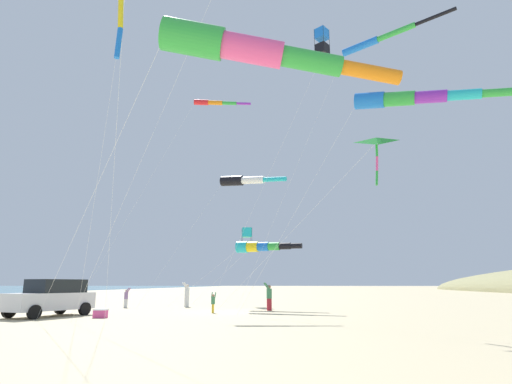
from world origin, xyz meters
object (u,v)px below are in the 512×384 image
(kite_delta_magenta_far_left, at_px, (376,142))
(kite_windsock_blue_topmost, at_px, (379,39))
(kite_windsock_white_trailing, at_px, (243,180))
(kite_windsock_orange_high_right, at_px, (247,49))
(person_child_grey_jacket, at_px, (213,302))
(parked_car, at_px, (51,297))
(person_adult_flyer, at_px, (269,295))
(person_child_green_jacket, at_px, (187,293))
(person_bystander_far, at_px, (126,297))
(kite_box_yellow_midlevel, at_px, (247,240))
(kite_windsock_red_high_left, at_px, (260,247))
(kite_windsock_teal_far_right, at_px, (408,98))
(cooler_box, at_px, (100,313))
(kite_box_rainbow_low_near, at_px, (322,42))
(kite_windsock_purple_drifting, at_px, (214,103))

(kite_delta_magenta_far_left, bearing_deg, kite_windsock_blue_topmost, 73.21)
(kite_windsock_white_trailing, bearing_deg, kite_windsock_orange_high_right, -83.47)
(person_child_grey_jacket, relative_size, kite_windsock_white_trailing, 0.12)
(kite_windsock_white_trailing, bearing_deg, parked_car, -132.71)
(person_adult_flyer, xyz_separation_m, person_child_grey_jacket, (-3.08, -2.42, -0.30))
(person_child_green_jacket, relative_size, person_bystander_far, 1.28)
(kite_windsock_blue_topmost, bearing_deg, kite_windsock_orange_high_right, -115.24)
(parked_car, relative_size, kite_windsock_orange_high_right, 0.32)
(kite_box_yellow_midlevel, relative_size, kite_windsock_red_high_left, 0.61)
(kite_windsock_orange_high_right, distance_m, kite_windsock_teal_far_right, 10.47)
(cooler_box, relative_size, kite_windsock_blue_topmost, 0.04)
(person_child_green_jacket, distance_m, kite_windsock_teal_far_right, 19.96)
(person_adult_flyer, height_order, kite_windsock_orange_high_right, kite_windsock_orange_high_right)
(kite_windsock_orange_high_right, bearing_deg, kite_windsock_blue_topmost, 64.76)
(kite_windsock_white_trailing, bearing_deg, kite_box_rainbow_low_near, -53.33)
(person_bystander_far, xyz_separation_m, kite_windsock_teal_far_right, (16.87, -11.38, 9.00))
(kite_windsock_blue_topmost, height_order, kite_windsock_purple_drifting, kite_windsock_blue_topmost)
(parked_car, height_order, person_child_grey_jacket, parked_car)
(kite_windsock_orange_high_right, bearing_deg, kite_windsock_purple_drifting, 103.20)
(kite_delta_magenta_far_left, bearing_deg, kite_box_yellow_midlevel, 114.08)
(kite_windsock_purple_drifting, relative_size, kite_windsock_white_trailing, 1.54)
(kite_delta_magenta_far_left, bearing_deg, kite_windsock_teal_far_right, 23.44)
(kite_windsock_blue_topmost, relative_size, kite_windsock_orange_high_right, 1.20)
(kite_windsock_teal_far_right, distance_m, kite_delta_magenta_far_left, 2.94)
(parked_car, relative_size, kite_windsock_white_trailing, 0.48)
(kite_box_yellow_midlevel, bearing_deg, person_bystander_far, -155.67)
(kite_delta_magenta_far_left, bearing_deg, person_child_grey_jacket, 138.42)
(person_child_green_jacket, height_order, kite_box_yellow_midlevel, kite_box_yellow_midlevel)
(person_child_grey_jacket, distance_m, person_bystander_far, 8.61)
(parked_car, xyz_separation_m, cooler_box, (2.97, -0.67, -0.74))
(person_child_grey_jacket, bearing_deg, kite_box_rainbow_low_near, -9.99)
(kite_box_yellow_midlevel, height_order, kite_box_rainbow_low_near, kite_box_rainbow_low_near)
(kite_box_yellow_midlevel, height_order, kite_windsock_purple_drifting, kite_windsock_purple_drifting)
(kite_windsock_orange_high_right, relative_size, kite_windsock_teal_far_right, 1.20)
(kite_windsock_orange_high_right, bearing_deg, person_adult_flyer, 90.92)
(kite_windsock_teal_far_right, bearing_deg, kite_windsock_purple_drifting, 135.14)
(cooler_box, relative_size, kite_box_yellow_midlevel, 0.10)
(person_child_green_jacket, xyz_separation_m, person_child_grey_jacket, (3.02, -6.07, -0.32))
(person_child_grey_jacket, bearing_deg, kite_windsock_orange_high_right, -76.90)
(kite_windsock_purple_drifting, distance_m, kite_windsock_white_trailing, 6.23)
(person_child_grey_jacket, bearing_deg, kite_windsock_purple_drifting, 103.52)
(person_child_green_jacket, xyz_separation_m, kite_windsock_white_trailing, (3.99, 0.31, 8.39))
(person_adult_flyer, relative_size, kite_box_yellow_midlevel, 0.28)
(kite_box_rainbow_low_near, bearing_deg, kite_windsock_purple_drifting, 144.13)
(person_bystander_far, distance_m, kite_windsock_white_trailing, 11.85)
(kite_windsock_red_high_left, xyz_separation_m, kite_windsock_purple_drifting, (-3.42, -0.19, 10.74))
(kite_windsock_red_high_left, distance_m, kite_windsock_white_trailing, 5.69)
(parked_car, height_order, kite_windsock_purple_drifting, kite_windsock_purple_drifting)
(person_child_grey_jacket, relative_size, kite_windsock_orange_high_right, 0.08)
(person_child_green_jacket, bearing_deg, kite_windsock_white_trailing, 4.50)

